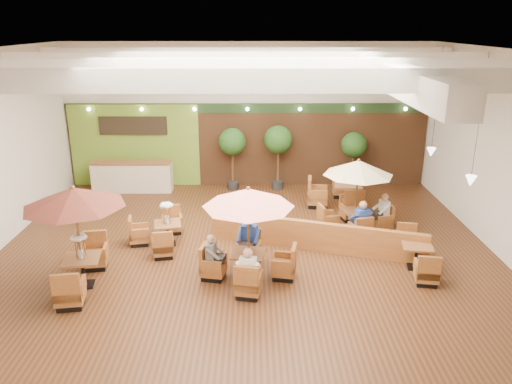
{
  "coord_description": "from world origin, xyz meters",
  "views": [
    {
      "loc": [
        0.23,
        -13.16,
        6.14
      ],
      "look_at": [
        0.3,
        0.5,
        1.5
      ],
      "focal_mm": 35.0,
      "sensor_mm": 36.0,
      "label": 1
    }
  ],
  "objects_px": {
    "table_4": "(416,257)",
    "diner_3": "(361,217)",
    "service_counter": "(133,176)",
    "table_2": "(357,182)",
    "booth_divider": "(315,236)",
    "table_5": "(339,196)",
    "diner_4": "(383,208)",
    "table_3": "(161,230)",
    "diner_0": "(248,267)",
    "table_1": "(248,216)",
    "topiary_0": "(232,144)",
    "table_0": "(76,211)",
    "topiary_2": "(354,147)",
    "topiary_1": "(278,142)",
    "diner_1": "(249,236)",
    "diner_2": "(213,252)"
  },
  "relations": [
    {
      "from": "topiary_1",
      "to": "topiary_2",
      "type": "bearing_deg",
      "value": 0.0
    },
    {
      "from": "service_counter",
      "to": "diner_2",
      "type": "bearing_deg",
      "value": -62.6
    },
    {
      "from": "topiary_2",
      "to": "diner_4",
      "type": "height_order",
      "value": "topiary_2"
    },
    {
      "from": "table_5",
      "to": "topiary_2",
      "type": "distance_m",
      "value": 2.51
    },
    {
      "from": "booth_divider",
      "to": "diner_3",
      "type": "distance_m",
      "value": 1.58
    },
    {
      "from": "table_5",
      "to": "topiary_1",
      "type": "relative_size",
      "value": 1.15
    },
    {
      "from": "booth_divider",
      "to": "diner_4",
      "type": "distance_m",
      "value": 2.69
    },
    {
      "from": "table_5",
      "to": "table_2",
      "type": "bearing_deg",
      "value": -78.58
    },
    {
      "from": "booth_divider",
      "to": "table_5",
      "type": "bearing_deg",
      "value": 88.33
    },
    {
      "from": "topiary_1",
      "to": "diner_1",
      "type": "relative_size",
      "value": 2.98
    },
    {
      "from": "booth_divider",
      "to": "topiary_1",
      "type": "distance_m",
      "value": 5.77
    },
    {
      "from": "table_3",
      "to": "diner_4",
      "type": "distance_m",
      "value": 6.77
    },
    {
      "from": "table_3",
      "to": "topiary_0",
      "type": "relative_size",
      "value": 0.97
    },
    {
      "from": "booth_divider",
      "to": "table_5",
      "type": "height_order",
      "value": "table_5"
    },
    {
      "from": "table_1",
      "to": "service_counter",
      "type": "bearing_deg",
      "value": 133.49
    },
    {
      "from": "table_4",
      "to": "table_5",
      "type": "relative_size",
      "value": 0.81
    },
    {
      "from": "diner_1",
      "to": "table_0",
      "type": "bearing_deg",
      "value": 30.76
    },
    {
      "from": "service_counter",
      "to": "table_2",
      "type": "bearing_deg",
      "value": -26.67
    },
    {
      "from": "table_5",
      "to": "diner_1",
      "type": "xyz_separation_m",
      "value": [
        -3.11,
        -4.28,
        0.38
      ]
    },
    {
      "from": "topiary_0",
      "to": "diner_4",
      "type": "height_order",
      "value": "topiary_0"
    },
    {
      "from": "table_0",
      "to": "table_5",
      "type": "height_order",
      "value": "table_0"
    },
    {
      "from": "service_counter",
      "to": "table_0",
      "type": "height_order",
      "value": "table_0"
    },
    {
      "from": "table_1",
      "to": "table_5",
      "type": "distance_m",
      "value": 6.17
    },
    {
      "from": "diner_2",
      "to": "topiary_2",
      "type": "bearing_deg",
      "value": 156.4
    },
    {
      "from": "table_3",
      "to": "topiary_1",
      "type": "height_order",
      "value": "topiary_1"
    },
    {
      "from": "table_0",
      "to": "table_2",
      "type": "xyz_separation_m",
      "value": [
        7.32,
        3.42,
        -0.37
      ]
    },
    {
      "from": "service_counter",
      "to": "topiary_1",
      "type": "height_order",
      "value": "topiary_1"
    },
    {
      "from": "topiary_2",
      "to": "diner_0",
      "type": "distance_m",
      "value": 9.02
    },
    {
      "from": "table_1",
      "to": "diner_4",
      "type": "distance_m",
      "value": 5.21
    },
    {
      "from": "table_4",
      "to": "diner_3",
      "type": "xyz_separation_m",
      "value": [
        -1.12,
        1.69,
        0.44
      ]
    },
    {
      "from": "table_2",
      "to": "topiary_2",
      "type": "bearing_deg",
      "value": 65.96
    },
    {
      "from": "topiary_1",
      "to": "diner_3",
      "type": "relative_size",
      "value": 3.04
    },
    {
      "from": "topiary_0",
      "to": "topiary_2",
      "type": "bearing_deg",
      "value": 0.0
    },
    {
      "from": "table_0",
      "to": "topiary_2",
      "type": "xyz_separation_m",
      "value": [
        7.99,
        7.53,
        -0.3
      ]
    },
    {
      "from": "table_4",
      "to": "diner_2",
      "type": "distance_m",
      "value": 5.33
    },
    {
      "from": "booth_divider",
      "to": "table_1",
      "type": "bearing_deg",
      "value": -120.66
    },
    {
      "from": "booth_divider",
      "to": "table_0",
      "type": "height_order",
      "value": "table_0"
    },
    {
      "from": "table_3",
      "to": "diner_2",
      "type": "bearing_deg",
      "value": -61.94
    },
    {
      "from": "diner_1",
      "to": "table_3",
      "type": "bearing_deg",
      "value": -10.69
    },
    {
      "from": "service_counter",
      "to": "diner_2",
      "type": "relative_size",
      "value": 4.13
    },
    {
      "from": "diner_1",
      "to": "diner_3",
      "type": "distance_m",
      "value": 3.53
    },
    {
      "from": "topiary_0",
      "to": "diner_0",
      "type": "height_order",
      "value": "topiary_0"
    },
    {
      "from": "table_3",
      "to": "topiary_1",
      "type": "distance_m",
      "value": 6.44
    },
    {
      "from": "service_counter",
      "to": "diner_0",
      "type": "xyz_separation_m",
      "value": [
        4.5,
        -7.86,
        0.18
      ]
    },
    {
      "from": "table_5",
      "to": "diner_2",
      "type": "height_order",
      "value": "diner_2"
    },
    {
      "from": "table_0",
      "to": "diner_2",
      "type": "xyz_separation_m",
      "value": [
        3.16,
        0.36,
        -1.23
      ]
    },
    {
      "from": "service_counter",
      "to": "diner_4",
      "type": "bearing_deg",
      "value": -24.39
    },
    {
      "from": "diner_0",
      "to": "diner_4",
      "type": "relative_size",
      "value": 1.1
    },
    {
      "from": "table_3",
      "to": "diner_0",
      "type": "distance_m",
      "value": 3.92
    },
    {
      "from": "diner_2",
      "to": "table_1",
      "type": "bearing_deg",
      "value": 100.39
    }
  ]
}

